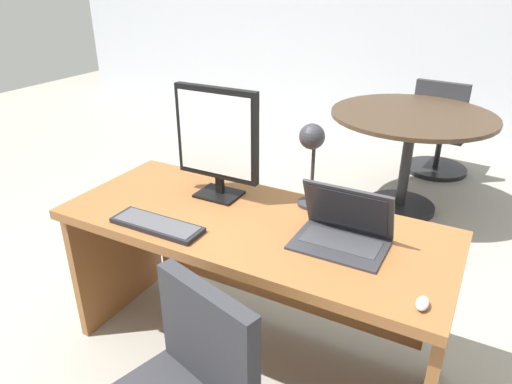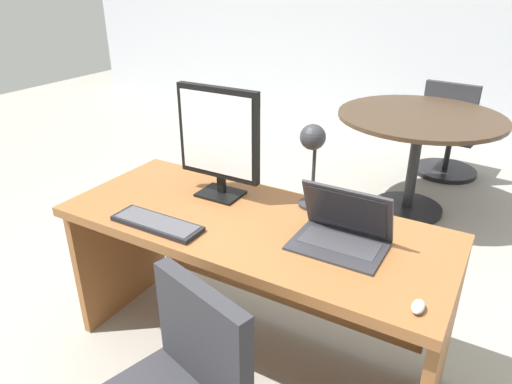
# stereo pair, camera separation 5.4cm
# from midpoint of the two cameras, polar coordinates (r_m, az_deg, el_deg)

# --- Properties ---
(ground) EXTENTS (12.00, 12.00, 0.00)m
(ground) POSITION_cam_midpoint_polar(r_m,az_deg,el_deg) (3.57, 12.33, -3.81)
(ground) COLOR gray
(back_wall) EXTENTS (10.00, 0.10, 2.80)m
(back_wall) POSITION_cam_midpoint_polar(r_m,az_deg,el_deg) (5.63, 22.68, 20.47)
(back_wall) COLOR silver
(back_wall) RESTS_ON ground
(desk) EXTENTS (1.68, 0.69, 0.74)m
(desk) POSITION_cam_midpoint_polar(r_m,az_deg,el_deg) (2.13, 0.86, -7.79)
(desk) COLOR brown
(desk) RESTS_ON ground
(monitor) EXTENTS (0.41, 0.16, 0.51)m
(monitor) POSITION_cam_midpoint_polar(r_m,az_deg,el_deg) (2.11, -3.87, 6.65)
(monitor) COLOR black
(monitor) RESTS_ON desk
(laptop) EXTENTS (0.35, 0.26, 0.23)m
(laptop) POSITION_cam_midpoint_polar(r_m,az_deg,el_deg) (1.85, 11.40, -4.09)
(laptop) COLOR #2D2D33
(laptop) RESTS_ON desk
(keyboard) EXTENTS (0.40, 0.13, 0.02)m
(keyboard) POSITION_cam_midpoint_polar(r_m,az_deg,el_deg) (1.99, -11.20, -3.78)
(keyboard) COLOR black
(keyboard) RESTS_ON desk
(mouse) EXTENTS (0.04, 0.07, 0.03)m
(mouse) POSITION_cam_midpoint_polar(r_m,az_deg,el_deg) (1.59, 20.08, -12.98)
(mouse) COLOR silver
(mouse) RESTS_ON desk
(desk_lamp) EXTENTS (0.12, 0.14, 0.39)m
(desk_lamp) POSITION_cam_midpoint_polar(r_m,az_deg,el_deg) (2.00, 7.68, 5.29)
(desk_lamp) COLOR #2D2D33
(desk_lamp) RESTS_ON desk
(meeting_table) EXTENTS (1.18, 1.18, 0.77)m
(meeting_table) POSITION_cam_midpoint_polar(r_m,az_deg,el_deg) (3.66, 19.44, 6.05)
(meeting_table) COLOR black
(meeting_table) RESTS_ON ground
(meeting_chair_near) EXTENTS (0.56, 0.56, 0.87)m
(meeting_chair_near) POSITION_cam_midpoint_polar(r_m,az_deg,el_deg) (4.55, 22.71, 6.01)
(meeting_chair_near) COLOR black
(meeting_chair_near) RESTS_ON ground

